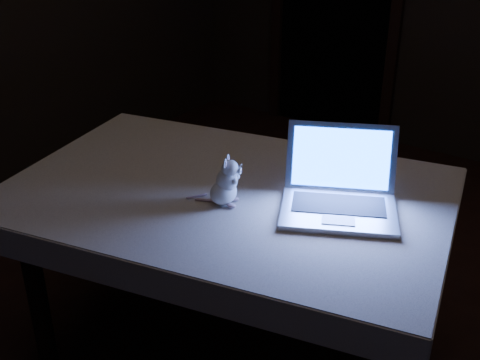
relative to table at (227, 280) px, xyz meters
The scene contains 4 objects.
table is the anchor object (origin of this frame).
tablecloth 0.36m from the table, ahead, with size 1.58×1.06×0.11m, color beige, non-canonical shape.
laptop 0.68m from the table, ahead, with size 0.38×0.34×0.26m, color #B0B0B5, non-canonical shape.
plush_mouse 0.50m from the table, 58.67° to the right, with size 0.13×0.13×0.18m, color silver, non-canonical shape.
Camera 1 is at (0.93, -1.67, 1.80)m, focal length 45.00 mm.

